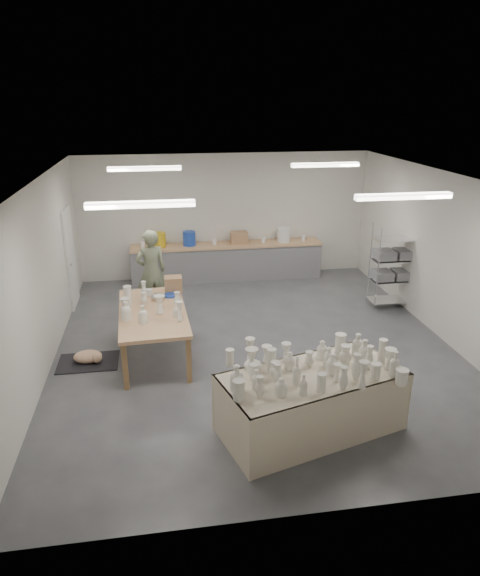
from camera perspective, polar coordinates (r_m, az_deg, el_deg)
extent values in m
plane|color=#424449|center=(9.34, 1.62, -6.48)|extent=(8.00, 8.00, 0.00)
cube|color=white|center=(8.41, 1.82, 11.97)|extent=(7.00, 8.00, 0.02)
cube|color=silver|center=(12.57, -1.69, 7.96)|extent=(7.00, 0.02, 3.00)
cube|color=silver|center=(5.24, 10.01, -11.46)|extent=(7.00, 0.02, 3.00)
cube|color=silver|center=(8.83, -21.20, 1.01)|extent=(0.02, 8.00, 3.00)
cube|color=silver|center=(10.00, 21.86, 3.12)|extent=(0.02, 8.00, 3.00)
cube|color=white|center=(11.39, -18.31, 3.22)|extent=(0.05, 0.90, 2.10)
cube|color=white|center=(6.80, -10.98, 9.11)|extent=(1.40, 0.12, 0.08)
cube|color=white|center=(7.59, 17.72, 9.68)|extent=(1.40, 0.12, 0.08)
cube|color=white|center=(10.26, -10.55, 12.92)|extent=(1.40, 0.12, 0.08)
cube|color=white|center=(10.79, 9.45, 13.35)|extent=(1.40, 0.12, 0.08)
cube|color=tan|center=(12.42, -1.47, 4.80)|extent=(4.60, 0.60, 0.06)
cube|color=slate|center=(12.55, -1.45, 2.82)|extent=(4.60, 0.55, 0.84)
cylinder|color=gold|center=(12.27, -8.94, 5.32)|extent=(0.30, 0.30, 0.34)
cylinder|color=#2043AD|center=(12.29, -5.66, 5.50)|extent=(0.30, 0.30, 0.34)
cylinder|color=white|center=(12.62, 4.86, 5.93)|extent=(0.30, 0.30, 0.34)
cube|color=#9A754A|center=(12.42, -0.10, 5.62)|extent=(0.40, 0.30, 0.28)
cylinder|color=white|center=(12.30, -10.78, 4.77)|extent=(0.10, 0.10, 0.14)
cylinder|color=white|center=(12.36, -2.86, 5.18)|extent=(0.10, 0.10, 0.14)
cylinder|color=white|center=(12.54, 2.62, 5.41)|extent=(0.10, 0.10, 0.14)
cylinder|color=white|center=(12.77, 7.04, 5.56)|extent=(0.10, 0.10, 0.14)
cylinder|color=silver|center=(10.84, 15.09, 1.86)|extent=(0.02, 0.02, 1.80)
cylinder|color=silver|center=(11.21, 19.03, 2.04)|extent=(0.02, 0.02, 1.80)
cylinder|color=silver|center=(11.22, 14.21, 2.58)|extent=(0.02, 0.02, 1.80)
cylinder|color=silver|center=(11.58, 18.05, 2.73)|extent=(0.02, 0.02, 1.80)
cube|color=silver|center=(11.45, 16.24, -1.25)|extent=(0.88, 0.48, 0.02)
cube|color=silver|center=(11.30, 16.46, 0.87)|extent=(0.88, 0.48, 0.02)
cube|color=silver|center=(11.16, 16.69, 3.04)|extent=(0.88, 0.48, 0.02)
cube|color=silver|center=(11.04, 16.93, 5.27)|extent=(0.88, 0.48, 0.02)
cube|color=slate|center=(11.17, 15.50, 1.39)|extent=(0.38, 0.42, 0.18)
cube|color=slate|center=(11.35, 17.53, 1.49)|extent=(0.38, 0.42, 0.18)
cube|color=slate|center=(11.03, 15.72, 3.60)|extent=(0.38, 0.42, 0.18)
cube|color=slate|center=(11.22, 17.77, 3.66)|extent=(0.38, 0.42, 0.18)
cube|color=olive|center=(7.09, 7.89, -12.79)|extent=(2.32, 1.53, 0.74)
cube|color=#C4B797|center=(6.85, 8.08, -9.60)|extent=(2.62, 1.76, 0.03)
cube|color=#C4B797|center=(6.64, 9.30, -14.96)|extent=(2.31, 0.70, 0.84)
cube|color=#C4B797|center=(7.51, 6.71, -10.23)|extent=(2.31, 0.70, 0.84)
cube|color=tan|center=(8.83, -9.69, -2.69)|extent=(1.22, 2.27, 0.06)
cube|color=olive|center=(8.10, -12.99, -8.48)|extent=(0.08, 0.08, 0.77)
cube|color=olive|center=(8.08, -6.04, -8.11)|extent=(0.08, 0.08, 0.77)
cube|color=olive|center=(9.98, -12.34, -2.70)|extent=(0.08, 0.08, 0.77)
cube|color=olive|center=(9.96, -6.75, -2.39)|extent=(0.08, 0.08, 0.77)
ellipsoid|color=silver|center=(9.27, -9.10, -0.96)|extent=(0.26, 0.26, 0.12)
cylinder|color=#2043AD|center=(9.41, -7.70, -0.79)|extent=(0.26, 0.26, 0.03)
cylinder|color=white|center=(9.48, -10.02, -0.47)|extent=(0.11, 0.11, 0.12)
cube|color=#9A754A|center=(9.60, -7.43, 0.45)|extent=(0.32, 0.26, 0.28)
cube|color=black|center=(9.17, -16.49, -7.90)|extent=(1.00, 0.70, 0.02)
ellipsoid|color=white|center=(9.11, -16.56, -7.29)|extent=(0.55, 0.46, 0.20)
sphere|color=white|center=(8.99, -15.63, -7.46)|extent=(0.17, 0.17, 0.17)
imported|color=gray|center=(10.67, -9.83, 1.83)|extent=(0.73, 0.58, 1.75)
cylinder|color=red|center=(11.12, -9.64, -0.60)|extent=(0.38, 0.38, 0.04)
cylinder|color=silver|center=(11.15, -8.93, -1.31)|extent=(0.02, 0.02, 0.28)
cylinder|color=silver|center=(11.29, -9.83, -1.08)|extent=(0.02, 0.02, 0.28)
cylinder|color=silver|center=(11.08, -10.04, -1.52)|extent=(0.02, 0.02, 0.28)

